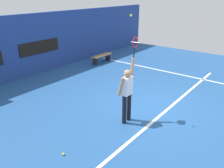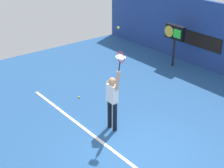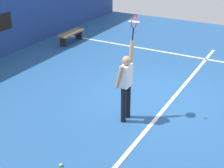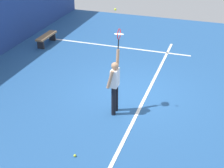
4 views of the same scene
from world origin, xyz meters
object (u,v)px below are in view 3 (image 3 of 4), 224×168
at_px(tennis_player, 126,83).
at_px(tennis_racket, 134,23).
at_px(spare_ball, 61,165).
at_px(water_bottle, 83,34).
at_px(court_bench, 71,35).

distance_m(tennis_player, tennis_racket, 1.42).
distance_m(tennis_racket, spare_ball, 3.56).
bearing_deg(water_bottle, tennis_racket, -136.39).
height_order(tennis_racket, spare_ball, tennis_racket).
bearing_deg(tennis_racket, water_bottle, 43.61).
bearing_deg(spare_ball, water_bottle, 30.22).
height_order(tennis_player, water_bottle, tennis_player).
height_order(tennis_player, court_bench, tennis_player).
height_order(court_bench, water_bottle, court_bench).
distance_m(tennis_player, spare_ball, 2.52).
bearing_deg(spare_ball, court_bench, 33.34).
height_order(tennis_player, spare_ball, tennis_player).
bearing_deg(tennis_racket, spare_ball, 173.35).
bearing_deg(court_bench, spare_ball, -146.66).
relative_size(tennis_player, water_bottle, 8.29).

